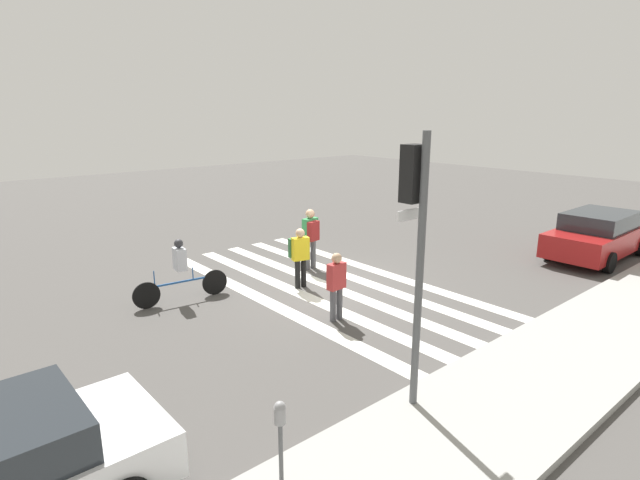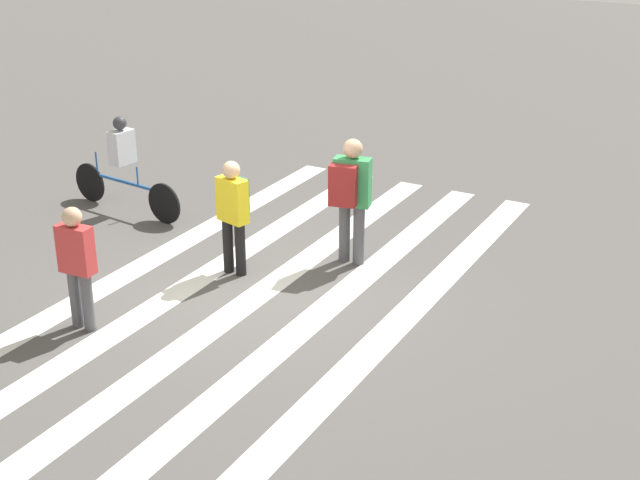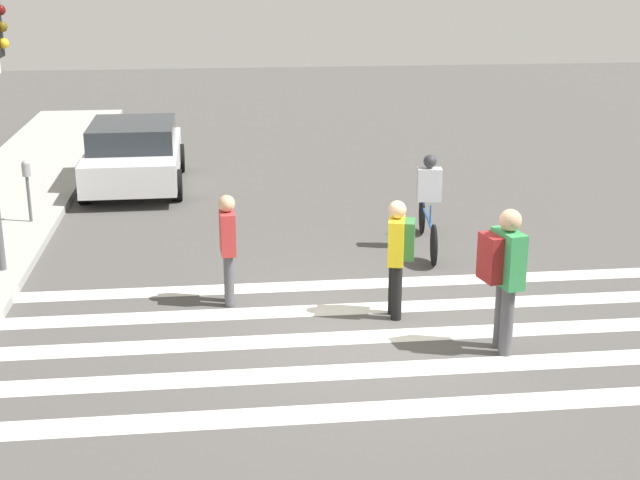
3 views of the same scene
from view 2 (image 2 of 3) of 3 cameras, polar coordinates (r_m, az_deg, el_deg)
name	(u,v)px [view 2 (image 2 of 3)]	position (r m, az deg, el deg)	size (l,w,h in m)	color
ground_plane	(263,291)	(12.01, -3.67, -3.30)	(60.00, 60.00, 0.00)	#4C4947
crosswalk_stripes	(263,291)	(12.01, -3.67, -3.29)	(4.34, 10.00, 0.01)	silver
pedestrian_child_with_backpack	(77,261)	(11.08, -15.28, -1.33)	(0.45, 0.24, 1.60)	#4C4C51
pedestrian_adult_tall_backpack	(234,208)	(12.24, -5.55, 2.06)	(0.49, 0.45, 1.64)	black
pedestrian_adult_yellow_jacket	(350,192)	(12.44, 1.95, 3.06)	(0.55, 0.49, 1.84)	#4C4C51
cyclist_mid_street	(123,162)	(14.79, -12.49, 4.92)	(2.40, 0.43, 1.62)	black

